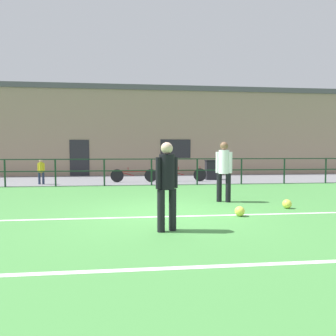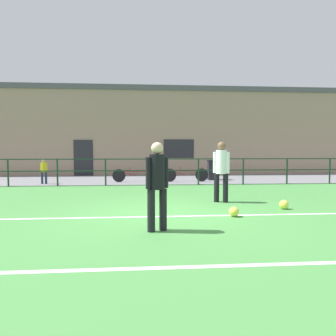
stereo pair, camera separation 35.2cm
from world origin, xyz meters
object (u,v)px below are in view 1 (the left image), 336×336
soccer_ball_match (240,211)px  soccer_ball_spare (287,204)px  player_striker (224,168)px  bicycle_parked_1 (184,175)px  player_goalkeeper (167,181)px  bicycle_parked_0 (134,175)px  trash_bin_0 (211,170)px  spectator_child (41,170)px

soccer_ball_match → soccer_ball_spare: 1.73m
player_striker → bicycle_parked_1: bearing=117.2°
player_goalkeeper → bicycle_parked_0: player_goalkeeper is taller
soccer_ball_match → trash_bin_0: trash_bin_0 is taller
soccer_ball_match → bicycle_parked_1: 7.64m
bicycle_parked_0 → spectator_child: bearing=-173.0°
trash_bin_0 → soccer_ball_match: bearing=-99.8°
soccer_ball_spare → bicycle_parked_1: size_ratio=0.11×
player_goalkeeper → player_striker: bearing=33.5°
spectator_child → trash_bin_0: bearing=-175.9°
soccer_ball_match → soccer_ball_spare: (1.54, 0.77, 0.00)m
soccer_ball_match → bicycle_parked_1: bicycle_parked_1 is taller
soccer_ball_spare → trash_bin_0: bearing=90.7°
soccer_ball_spare → spectator_child: bearing=141.4°
player_goalkeeper → soccer_ball_spare: player_goalkeeper is taller
player_striker → soccer_ball_spare: (1.35, -1.16, -0.88)m
bicycle_parked_1 → player_striker: bearing=-87.5°
soccer_ball_spare → soccer_ball_match: bearing=-153.3°
spectator_child → bicycle_parked_1: bearing=179.5°
soccer_ball_spare → bicycle_parked_0: size_ratio=0.11×
bicycle_parked_0 → trash_bin_0: (3.86, 0.76, 0.18)m
soccer_ball_spare → player_striker: bearing=139.2°
spectator_child → bicycle_parked_0: size_ratio=0.51×
soccer_ball_spare → bicycle_parked_0: (-3.95, 6.86, 0.22)m
player_goalkeeper → soccer_ball_match: (1.80, 1.09, -0.83)m
bicycle_parked_1 → player_goalkeeper: bearing=-101.3°
soccer_ball_match → bicycle_parked_0: 8.01m
spectator_child → soccer_ball_spare: bearing=136.5°
soccer_ball_match → trash_bin_0: bearing=80.2°
spectator_child → bicycle_parked_0: 4.06m
player_goalkeeper → bicycle_parked_1: player_goalkeeper is taller
player_goalkeeper → soccer_ball_match: size_ratio=7.29×
bicycle_parked_0 → trash_bin_0: size_ratio=2.19×
spectator_child → bicycle_parked_0: (4.02, 0.49, -0.31)m
soccer_ball_spare → trash_bin_0: size_ratio=0.24×
player_goalkeeper → player_striker: 3.63m
spectator_child → bicycle_parked_1: (6.38, 0.49, -0.30)m
player_striker → soccer_ball_match: 2.14m
soccer_ball_spare → bicycle_parked_1: bearing=103.1°
bicycle_parked_1 → trash_bin_0: size_ratio=2.17×
player_goalkeeper → spectator_child: 9.46m
soccer_ball_spare → spectator_child: size_ratio=0.21×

